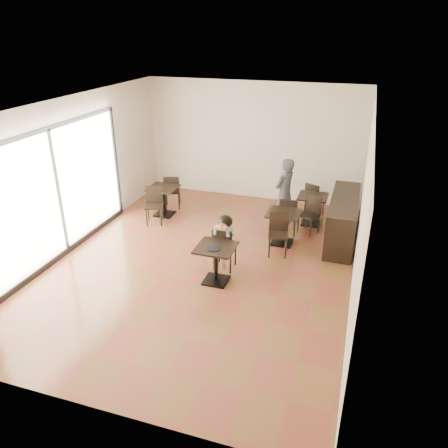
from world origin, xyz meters
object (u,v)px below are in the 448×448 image
at_px(cafe_table_left, 164,201).
at_px(chair_left_b, 154,206).
at_px(chair_mid_b, 278,235).
at_px(cafe_table_back, 312,210).
at_px(child, 225,242).
at_px(adult_patron, 284,193).
at_px(child_table, 216,264).
at_px(chair_mid_a, 287,215).
at_px(chair_back_a, 315,199).
at_px(child_chair, 225,248).
at_px(chair_back_b, 309,216).
at_px(chair_left_a, 172,191).
at_px(cafe_table_mid, 283,228).

bearing_deg(cafe_table_left, chair_left_b, -90.00).
bearing_deg(chair_mid_b, cafe_table_back, 65.23).
xyz_separation_m(child, adult_patron, (0.73, 2.40, 0.27)).
bearing_deg(child_table, chair_mid_a, 70.38).
distance_m(chair_mid_a, chair_back_a, 1.35).
xyz_separation_m(child, chair_mid_b, (0.90, 0.89, -0.12)).
bearing_deg(adult_patron, child_chair, 7.95).
distance_m(chair_mid_b, chair_back_a, 2.42).
height_order(cafe_table_back, chair_mid_a, chair_mid_a).
distance_m(adult_patron, chair_left_b, 3.19).
bearing_deg(chair_mid_a, chair_back_b, -170.70).
bearing_deg(cafe_table_left, chair_mid_b, -20.51).
distance_m(adult_patron, chair_left_a, 3.08).
bearing_deg(adult_patron, child, 7.95).
xyz_separation_m(child, cafe_table_mid, (0.90, 1.44, -0.19)).
relative_size(adult_patron, chair_left_b, 1.85).
distance_m(child_table, chair_mid_b, 1.70).
xyz_separation_m(child_table, cafe_table_back, (1.38, 3.25, -0.01)).
height_order(child, cafe_table_back, child).
bearing_deg(adult_patron, chair_back_a, 167.48).
height_order(cafe_table_mid, chair_back_a, chair_back_a).
xyz_separation_m(chair_mid_b, chair_left_b, (-3.22, 0.66, 0.00)).
distance_m(chair_left_a, chair_back_b, 3.73).
xyz_separation_m(chair_mid_a, chair_back_b, (0.48, 0.17, -0.01)).
bearing_deg(child_chair, chair_left_b, -33.63).
distance_m(child, chair_mid_a, 2.19).
relative_size(chair_mid_b, chair_back_a, 1.03).
distance_m(child_chair, chair_mid_b, 1.27).
height_order(child_table, cafe_table_left, cafe_table_left).
xyz_separation_m(child_table, chair_left_b, (-2.32, 2.09, 0.08)).
xyz_separation_m(cafe_table_mid, cafe_table_back, (0.48, 1.27, -0.01)).
distance_m(chair_mid_b, chair_left_b, 3.29).
relative_size(child_table, chair_mid_b, 0.83).
bearing_deg(adult_patron, cafe_table_mid, 34.98).
bearing_deg(child, chair_mid_a, 65.52).
height_order(child, chair_back_a, child).
height_order(child_chair, chair_back_b, child_chair).
bearing_deg(child_table, chair_left_a, 125.99).
bearing_deg(cafe_table_mid, cafe_table_back, 69.36).
relative_size(chair_mid_b, chair_left_b, 1.00).
height_order(child_table, child_chair, child_chair).
relative_size(child_chair, chair_back_a, 1.03).
distance_m(cafe_table_left, chair_back_b, 3.70).
distance_m(child_table, child_chair, 0.56).
bearing_deg(cafe_table_mid, cafe_table_left, 168.50).
relative_size(child_table, child_chair, 0.83).
bearing_deg(child, cafe_table_left, 137.94).
bearing_deg(cafe_table_mid, adult_patron, 100.10).
bearing_deg(child_chair, chair_mid_b, -135.58).
height_order(child_table, chair_mid_b, chair_mid_b).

